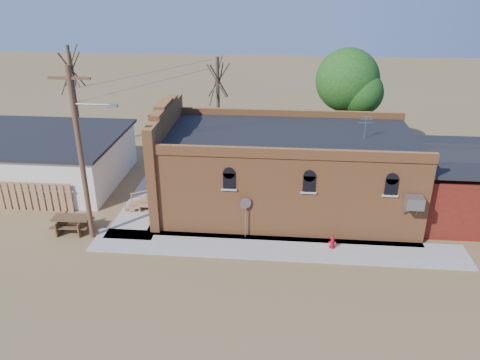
# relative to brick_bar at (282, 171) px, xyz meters

# --- Properties ---
(ground) EXTENTS (120.00, 120.00, 0.00)m
(ground) POSITION_rel_brick_bar_xyz_m (-1.64, -5.49, -2.34)
(ground) COLOR olive
(ground) RESTS_ON ground
(sidewalk_south) EXTENTS (19.00, 2.20, 0.08)m
(sidewalk_south) POSITION_rel_brick_bar_xyz_m (-0.14, -4.59, -2.30)
(sidewalk_south) COLOR #9E9991
(sidewalk_south) RESTS_ON ground
(sidewalk_west) EXTENTS (2.60, 10.00, 0.08)m
(sidewalk_west) POSITION_rel_brick_bar_xyz_m (-7.94, 0.51, -2.30)
(sidewalk_west) COLOR #9E9991
(sidewalk_west) RESTS_ON ground
(brick_bar) EXTENTS (16.40, 7.97, 6.30)m
(brick_bar) POSITION_rel_brick_bar_xyz_m (0.00, 0.00, 0.00)
(brick_bar) COLOR #B36936
(brick_bar) RESTS_ON ground
(red_shed) EXTENTS (5.40, 6.40, 4.30)m
(red_shed) POSITION_rel_brick_bar_xyz_m (9.86, 0.01, -0.07)
(red_shed) COLOR #561C0E
(red_shed) RESTS_ON ground
(wood_fence) EXTENTS (5.20, 0.10, 1.80)m
(wood_fence) POSITION_rel_brick_bar_xyz_m (-14.44, -1.69, -1.44)
(wood_fence) COLOR #9A6B45
(wood_fence) RESTS_ON ground
(utility_pole) EXTENTS (3.12, 0.26, 9.00)m
(utility_pole) POSITION_rel_brick_bar_xyz_m (-9.79, -4.29, 2.43)
(utility_pole) COLOR #4F311F
(utility_pole) RESTS_ON ground
(tree_bare_near) EXTENTS (2.80, 2.80, 7.65)m
(tree_bare_near) POSITION_rel_brick_bar_xyz_m (-4.64, 7.51, 3.62)
(tree_bare_near) COLOR #4C3C2B
(tree_bare_near) RESTS_ON ground
(tree_bare_far) EXTENTS (2.80, 2.80, 8.16)m
(tree_bare_far) POSITION_rel_brick_bar_xyz_m (-15.64, 8.51, 4.02)
(tree_bare_far) COLOR #4C3C2B
(tree_bare_far) RESTS_ON ground
(tree_leafy) EXTENTS (4.40, 4.40, 8.15)m
(tree_leafy) POSITION_rel_brick_bar_xyz_m (4.36, 8.01, 3.59)
(tree_leafy) COLOR #4C3C2B
(tree_leafy) RESTS_ON ground
(fire_hydrant) EXTENTS (0.38, 0.37, 0.66)m
(fire_hydrant) POSITION_rel_brick_bar_xyz_m (2.66, -4.36, -1.93)
(fire_hydrant) COLOR #9D0817
(fire_hydrant) RESTS_ON sidewalk_south
(stop_sign) EXTENTS (0.59, 0.28, 2.30)m
(stop_sign) POSITION_rel_brick_bar_xyz_m (-1.79, -3.69, -0.49)
(stop_sign) COLOR gray
(stop_sign) RESTS_ON sidewalk_south
(trash_barrel) EXTENTS (0.68, 0.68, 0.80)m
(trash_barrel) POSITION_rel_brick_bar_xyz_m (-6.94, 0.40, -1.86)
(trash_barrel) COLOR navy
(trash_barrel) RESTS_ON sidewalk_west
(picnic_table) EXTENTS (2.04, 1.60, 0.83)m
(picnic_table) POSITION_rel_brick_bar_xyz_m (-11.14, -3.75, -1.80)
(picnic_table) COLOR #513820
(picnic_table) RESTS_ON ground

